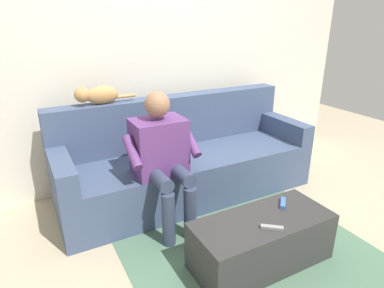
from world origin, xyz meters
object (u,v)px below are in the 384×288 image
person_solo_seated (162,153)px  remote_gray (272,227)px  remote_blue (283,203)px  couch (185,162)px  cat_on_backrest (97,95)px  coffee_table (261,241)px

person_solo_seated → remote_gray: 1.00m
remote_blue → couch: bearing=57.3°
person_solo_seated → cat_on_backrest: person_solo_seated is taller
person_solo_seated → couch: bearing=-136.4°
cat_on_backrest → remote_blue: cat_on_backrest is taller
remote_blue → remote_gray: bearing=170.0°
cat_on_backrest → remote_blue: bearing=125.8°
remote_blue → coffee_table: bearing=152.4°
couch → person_solo_seated: person_solo_seated is taller
person_solo_seated → remote_blue: 0.99m
cat_on_backrest → remote_blue: size_ratio=3.86×
couch → remote_gray: size_ratio=16.77×
cat_on_backrest → remote_gray: 1.79m
couch → remote_gray: couch is taller
remote_gray → coffee_table: bearing=-62.6°
coffee_table → remote_gray: (0.02, 0.11, 0.19)m
couch → remote_blue: couch is taller
cat_on_backrest → remote_gray: size_ratio=3.69×
remote_gray → person_solo_seated: bearing=-28.7°
coffee_table → remote_gray: 0.22m
person_solo_seated → remote_blue: (-0.63, 0.71, -0.26)m
remote_blue → person_solo_seated: bearing=86.4°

